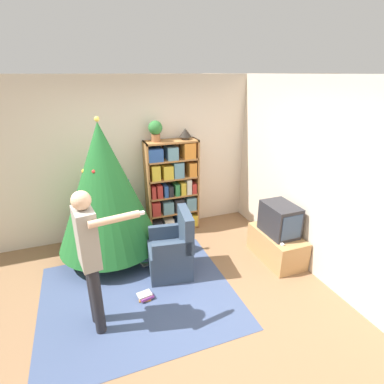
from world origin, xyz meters
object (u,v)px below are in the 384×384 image
(potted_plant, at_px, (155,129))
(table_lamp, at_px, (185,133))
(bookshelf, at_px, (173,188))
(standing_person, at_px, (90,252))
(television, at_px, (280,219))
(armchair, at_px, (172,252))
(christmas_tree, at_px, (105,187))

(potted_plant, bearing_deg, table_lamp, -0.00)
(bookshelf, bearing_deg, standing_person, -127.83)
(television, bearing_deg, standing_person, -171.05)
(television, height_order, standing_person, standing_person)
(bookshelf, xyz_separation_m, television, (1.16, -1.43, -0.13))
(bookshelf, xyz_separation_m, armchair, (-0.39, -1.21, -0.46))
(television, xyz_separation_m, christmas_tree, (-2.30, 0.94, 0.47))
(table_lamp, bearing_deg, christmas_tree, -159.86)
(potted_plant, relative_size, table_lamp, 1.64)
(television, bearing_deg, table_lamp, 122.55)
(bookshelf, height_order, standing_person, standing_person)
(standing_person, bearing_deg, bookshelf, 133.17)
(bookshelf, height_order, potted_plant, potted_plant)
(television, height_order, table_lamp, table_lamp)
(bookshelf, xyz_separation_m, potted_plant, (-0.25, 0.01, 1.00))
(potted_plant, bearing_deg, standing_person, -122.46)
(christmas_tree, distance_m, table_lamp, 1.58)
(bookshelf, bearing_deg, table_lamp, 2.34)
(television, relative_size, christmas_tree, 0.26)
(armchair, height_order, potted_plant, potted_plant)
(bookshelf, xyz_separation_m, christmas_tree, (-1.14, -0.50, 0.34))
(standing_person, bearing_deg, christmas_tree, 158.81)
(television, relative_size, potted_plant, 1.66)
(television, bearing_deg, potted_plant, 134.44)
(bookshelf, bearing_deg, television, -50.94)
(christmas_tree, height_order, standing_person, christmas_tree)
(television, bearing_deg, bookshelf, 129.06)
(bookshelf, height_order, table_lamp, table_lamp)
(armchair, height_order, standing_person, standing_person)
(bookshelf, xyz_separation_m, standing_person, (-1.43, -1.84, 0.17))
(christmas_tree, distance_m, standing_person, 1.39)
(christmas_tree, xyz_separation_m, potted_plant, (0.89, 0.51, 0.67))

